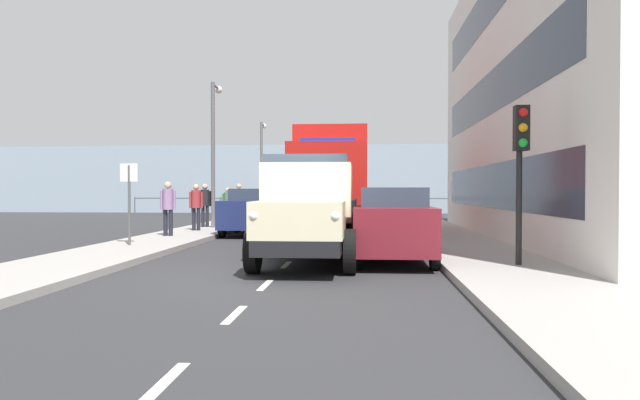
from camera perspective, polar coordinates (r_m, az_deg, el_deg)
ground_plane at (r=20.50m, az=-0.36°, el=-3.66°), size 80.00×80.00×0.00m
sidewalk_left at (r=20.62m, az=12.38°, el=-3.44°), size 2.48×35.37×0.15m
sidewalk_right at (r=21.36m, az=-12.65°, el=-3.29°), size 2.48×35.37×0.15m
road_centreline_markings at (r=19.30m, az=-0.66°, el=-3.93°), size 0.12×30.26×0.01m
building_terrace at (r=20.56m, az=29.13°, el=9.93°), size 8.79×18.30×9.80m
sea_horizon at (r=41.09m, az=2.05°, el=2.16°), size 80.00×0.80×5.00m
seawall_railing at (r=37.49m, az=1.82°, el=-0.15°), size 28.08×0.08×1.20m
truck_vintage_cream at (r=12.39m, az=-1.27°, el=-1.23°), size 2.17×5.64×2.43m
lorry_cargo_red at (r=20.50m, az=1.30°, el=2.15°), size 2.58×8.20×3.87m
car_maroon_kerbside_near at (r=12.94m, az=7.35°, el=-2.41°), size 1.82×3.83×1.72m
car_red_kerbside_1 at (r=18.74m, az=6.44°, el=-1.35°), size 1.91×4.45×1.72m
car_navy_oppositeside_0 at (r=21.01m, az=-6.75°, el=-1.10°), size 1.92×4.07×1.72m
pedestrian_by_lamp at (r=19.23m, az=-15.20°, el=-0.37°), size 0.53×0.34×1.80m
pedestrian_couple_a at (r=21.60m, az=-12.49°, el=-0.31°), size 0.53×0.34×1.75m
pedestrian_near_railing at (r=23.56m, az=-11.61°, el=-0.15°), size 0.53×0.34×1.78m
pedestrian_with_bag at (r=25.16m, az=-9.36°, el=-0.29°), size 0.53×0.34×1.63m
pedestrian_in_dark_coat at (r=26.73m, az=-8.26°, el=0.06°), size 0.53×0.34×1.83m
traffic_light_near at (r=11.96m, az=19.74°, el=4.83°), size 0.28×0.41×3.20m
lamp_post_promenade at (r=23.47m, az=-10.72°, el=5.99°), size 0.32×1.14×5.92m
lamp_post_far at (r=35.09m, az=-5.92°, el=4.19°), size 0.32×1.14×5.75m
street_sign at (r=16.28m, az=-18.83°, el=1.02°), size 0.50×0.07×2.25m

